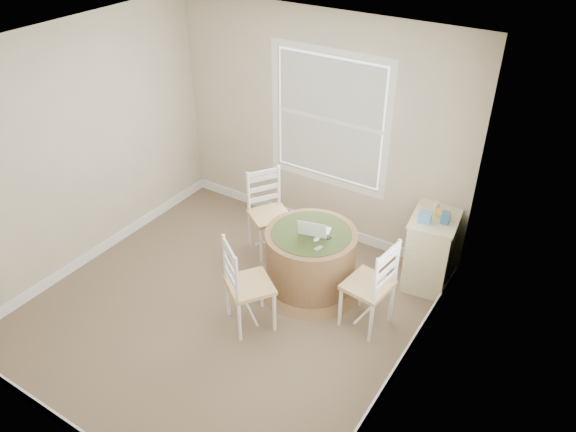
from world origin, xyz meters
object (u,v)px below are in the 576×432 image
Objects in this scene: chair_left at (270,215)px; chair_near at (250,285)px; chair_right at (368,285)px; round_table at (311,257)px; laptop at (314,231)px; corner_chest at (430,250)px.

chair_left is 1.22m from chair_near.
chair_near is 1.00× the size of chair_right.
chair_near is at bearing -121.74° from chair_left.
laptop is at bearing 47.48° from round_table.
chair_near reaches higher than round_table.
corner_chest is at bearing 170.89° from chair_right.
chair_near is at bearing -87.41° from round_table.
round_table is 1.24m from corner_chest.
corner_chest is (0.99, 0.71, -0.29)m from laptop.
chair_left is 2.74× the size of laptop.
chair_right is at bearing -111.90° from chair_near.
chair_near reaches higher than laptop.
chair_right reaches higher than laptop.
laptop is 0.42× the size of corner_chest.
chair_left and chair_near have the same top height.
laptop is (0.22, 0.82, 0.22)m from chair_near.
round_table is at bearing -79.72° from chair_left.
chair_right is (0.74, -0.21, 0.11)m from round_table.
corner_chest reaches higher than round_table.
laptop is at bearing -78.05° from chair_left.
laptop is at bearing -69.28° from chair_near.
chair_right is 0.97m from corner_chest.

